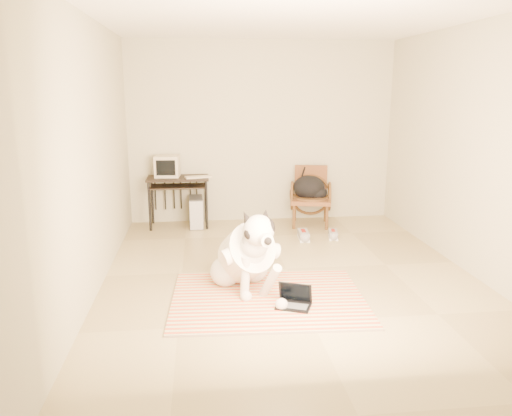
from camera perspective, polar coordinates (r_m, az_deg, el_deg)
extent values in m
plane|color=tan|center=(5.73, 3.46, -6.95)|extent=(4.50, 4.50, 0.00)
plane|color=white|center=(5.41, 3.89, 20.90)|extent=(4.50, 4.50, 0.00)
plane|color=#BAB498|center=(7.62, 0.67, 8.62)|extent=(4.50, 0.00, 4.50)
plane|color=#BAB498|center=(3.25, 10.63, 1.70)|extent=(4.50, 0.00, 4.50)
plane|color=#BAB498|center=(5.43, -17.73, 5.99)|extent=(0.00, 4.50, 4.50)
plane|color=#BAB498|center=(6.09, 22.66, 6.34)|extent=(0.00, 4.50, 4.50)
cube|color=#EA4423|center=(4.42, 2.05, -13.29)|extent=(1.86, 0.38, 0.02)
cube|color=#48732E|center=(4.67, 1.70, -11.73)|extent=(1.86, 0.38, 0.02)
cube|color=#794591|center=(4.92, 1.39, -10.32)|extent=(1.86, 0.38, 0.02)
cube|color=#F8F745|center=(5.18, 1.12, -9.06)|extent=(1.86, 0.38, 0.02)
cube|color=#B9A18F|center=(5.45, 0.87, -7.92)|extent=(1.86, 0.38, 0.02)
sphere|color=silver|center=(5.19, -3.49, -7.25)|extent=(0.32, 0.32, 0.32)
sphere|color=silver|center=(5.30, -0.35, -6.81)|extent=(0.32, 0.32, 0.32)
ellipsoid|color=silver|center=(5.22, -1.85, -6.81)|extent=(0.39, 0.36, 0.32)
ellipsoid|color=silver|center=(4.98, -1.08, -5.18)|extent=(0.58, 0.81, 0.69)
cylinder|color=white|center=(4.99, -1.14, -5.14)|extent=(0.63, 0.72, 0.63)
sphere|color=silver|center=(4.76, -0.18, -4.17)|extent=(0.27, 0.27, 0.27)
sphere|color=silver|center=(4.62, 0.31, -2.56)|extent=(0.29, 0.29, 0.29)
ellipsoid|color=black|center=(4.63, 0.81, -2.28)|extent=(0.23, 0.25, 0.21)
cylinder|color=silver|center=(4.52, 0.94, -3.52)|extent=(0.16, 0.18, 0.12)
sphere|color=black|center=(4.45, 1.37, -3.81)|extent=(0.07, 0.07, 0.07)
cone|color=black|center=(4.61, -1.10, -1.12)|extent=(0.16, 0.16, 0.18)
cone|color=black|center=(4.68, 1.08, -0.89)|extent=(0.15, 0.17, 0.18)
torus|color=white|center=(4.72, -0.09, -3.64)|extent=(0.29, 0.20, 0.24)
cylinder|color=silver|center=(4.82, -1.25, -7.96)|extent=(0.12, 0.15, 0.44)
cylinder|color=silver|center=(4.79, 1.61, -8.41)|extent=(0.19, 0.40, 0.45)
sphere|color=silver|center=(4.86, -1.13, -10.09)|extent=(0.11, 0.11, 0.11)
sphere|color=silver|center=(4.69, 2.93, -10.95)|extent=(0.12, 0.12, 0.12)
cone|color=black|center=(5.51, -3.09, -7.17)|extent=(0.31, 0.41, 0.11)
cube|color=black|center=(4.73, 4.30, -11.13)|extent=(0.37, 0.32, 0.02)
cube|color=#515154|center=(4.72, 4.27, -11.07)|extent=(0.29, 0.22, 0.00)
cube|color=black|center=(4.76, 4.52, -9.57)|extent=(0.32, 0.19, 0.20)
cube|color=black|center=(4.75, 4.50, -9.58)|extent=(0.28, 0.16, 0.18)
cube|color=black|center=(7.38, -8.92, 3.40)|extent=(0.89, 0.49, 0.03)
cube|color=black|center=(7.35, -8.90, 2.46)|extent=(0.79, 0.40, 0.02)
cylinder|color=black|center=(7.28, -12.06, 0.14)|extent=(0.04, 0.04, 0.71)
cylinder|color=black|center=(7.68, -11.78, 0.85)|extent=(0.04, 0.04, 0.71)
cylinder|color=black|center=(7.24, -5.68, 0.31)|extent=(0.04, 0.04, 0.71)
cylinder|color=black|center=(7.64, -5.73, 1.02)|extent=(0.04, 0.04, 0.71)
cube|color=beige|center=(7.43, -10.10, 4.74)|extent=(0.37, 0.35, 0.31)
cube|color=black|center=(7.27, -10.28, 4.54)|extent=(0.27, 0.04, 0.22)
cube|color=beige|center=(7.28, -6.61, 3.55)|extent=(0.40, 0.23, 0.02)
cube|color=#515154|center=(7.44, -6.86, -0.44)|extent=(0.21, 0.47, 0.44)
cube|color=silver|center=(7.21, -6.82, -0.88)|extent=(0.19, 0.02, 0.42)
cube|color=brown|center=(7.45, 6.25, 0.91)|extent=(0.67, 0.66, 0.06)
cylinder|color=#3D2410|center=(7.44, 6.26, 1.20)|extent=(0.53, 0.53, 0.04)
cube|color=brown|center=(7.65, 6.28, 3.27)|extent=(0.49, 0.14, 0.43)
cylinder|color=#3D2410|center=(7.27, 4.36, -1.05)|extent=(0.04, 0.04, 0.35)
cylinder|color=#3D2410|center=(7.73, 4.44, -0.17)|extent=(0.04, 0.04, 0.35)
cylinder|color=#3D2410|center=(7.28, 8.09, -1.13)|extent=(0.04, 0.04, 0.35)
cylinder|color=#3D2410|center=(7.74, 7.94, -0.25)|extent=(0.04, 0.04, 0.35)
ellipsoid|color=black|center=(7.42, 6.07, 2.37)|extent=(0.48, 0.39, 0.35)
ellipsoid|color=black|center=(7.41, 7.03, 1.76)|extent=(0.30, 0.24, 0.20)
cube|color=white|center=(6.83, 5.44, -3.44)|extent=(0.16, 0.34, 0.03)
cube|color=gray|center=(6.82, 5.44, -3.07)|extent=(0.15, 0.33, 0.11)
cube|color=maroon|center=(6.81, 5.45, -2.71)|extent=(0.07, 0.17, 0.02)
cube|color=white|center=(6.95, 8.79, -3.27)|extent=(0.17, 0.31, 0.03)
cube|color=gray|center=(6.94, 8.81, -2.95)|extent=(0.16, 0.30, 0.09)
cube|color=maroon|center=(6.93, 8.82, -2.64)|extent=(0.08, 0.15, 0.02)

